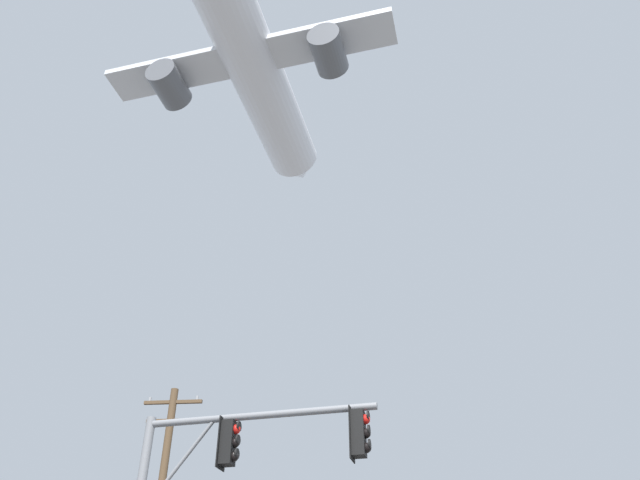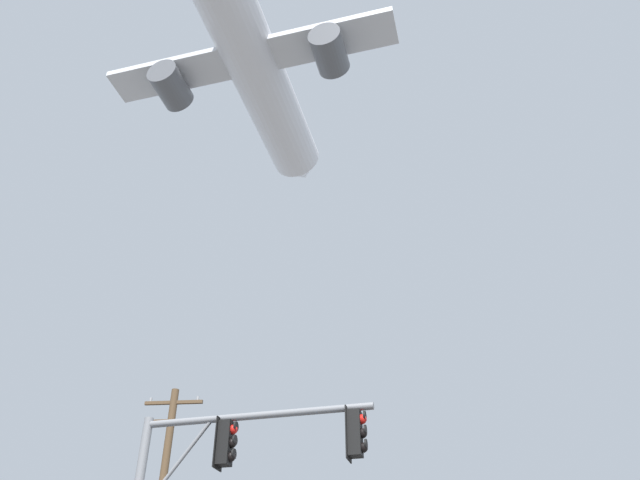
% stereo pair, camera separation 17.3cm
% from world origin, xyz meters
% --- Properties ---
extents(airplane, '(23.47, 30.38, 8.28)m').
position_xyz_m(airplane, '(-7.91, 25.08, 40.97)').
color(airplane, white).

